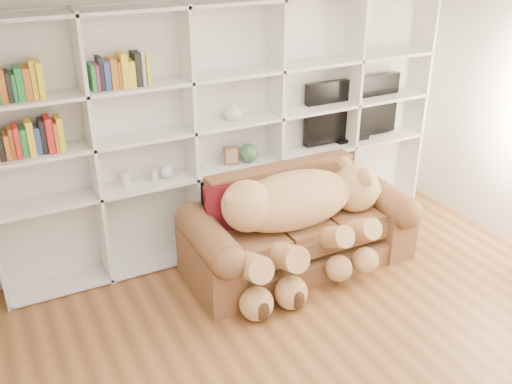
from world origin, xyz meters
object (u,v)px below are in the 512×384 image
teddy_bear (299,214)px  sofa (297,232)px  tv (352,110)px  gift_box (397,227)px

teddy_bear → sofa: bearing=54.2°
sofa → tv: (1.04, 0.67, 0.86)m
tv → sofa: bearing=-147.3°
gift_box → tv: tv is taller
teddy_bear → tv: bearing=29.8°
sofa → teddy_bear: bearing=-118.9°
sofa → teddy_bear: (-0.10, -0.18, 0.30)m
sofa → teddy_bear: size_ratio=1.22×
teddy_bear → gift_box: size_ratio=5.65×
teddy_bear → tv: (1.14, 0.85, 0.55)m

